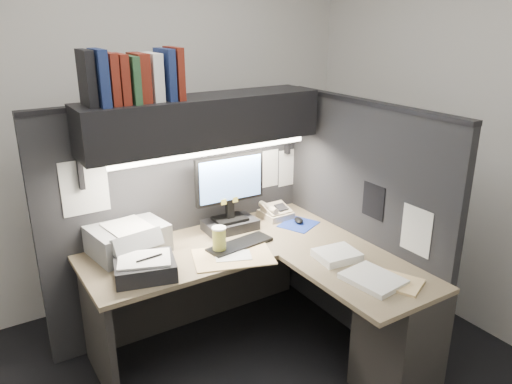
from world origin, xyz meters
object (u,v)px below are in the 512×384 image
keyboard (240,245)px  notebook_stack (145,268)px  desk (309,309)px  coffee_cup (219,241)px  telephone (276,212)px  printer (127,238)px  monitor (230,201)px  overhead_shelf (203,120)px

keyboard → notebook_stack: 0.65m
desk → coffee_cup: 0.69m
telephone → printer: size_ratio=0.47×
telephone → monitor: bearing=-179.0°
overhead_shelf → printer: (-0.54, 0.03, -0.68)m
overhead_shelf → coffee_cup: size_ratio=9.86×
coffee_cup → printer: 0.57m
keyboard → coffee_cup: (-0.15, -0.00, 0.07)m
printer → notebook_stack: (-0.02, -0.37, -0.04)m
notebook_stack → overhead_shelf: bearing=31.3°
printer → notebook_stack: 0.37m
keyboard → monitor: bearing=65.8°
telephone → notebook_stack: bearing=-164.8°
telephone → notebook_stack: notebook_stack is taller
monitor → notebook_stack: monitor is taller
overhead_shelf → notebook_stack: (-0.56, -0.34, -0.72)m
overhead_shelf → printer: bearing=177.3°
desk → overhead_shelf: size_ratio=1.10×
coffee_cup → notebook_stack: 0.50m
printer → monitor: bearing=-13.1°
telephone → printer: 1.09m
monitor → telephone: monitor is taller
telephone → overhead_shelf: bearing=177.0°
telephone → coffee_cup: size_ratio=1.30×
telephone → coffee_cup: bearing=-156.5°
printer → overhead_shelf: bearing=-11.0°
monitor → printer: 0.72m
coffee_cup → printer: size_ratio=0.36×
monitor → keyboard: (-0.08, -0.26, -0.20)m
coffee_cup → overhead_shelf: bearing=78.2°
desk → monitor: 0.88m
keyboard → printer: (-0.62, 0.32, 0.08)m
coffee_cup → printer: printer is taller
keyboard → notebook_stack: size_ratio=1.32×
desk → printer: bearing=137.1°
monitor → notebook_stack: (-0.72, -0.31, -0.16)m
keyboard → coffee_cup: 0.16m
monitor → coffee_cup: monitor is taller
monitor → printer: size_ratio=1.21×
monitor → keyboard: 0.34m
monitor → printer: monitor is taller
coffee_cup → telephone: bearing=24.3°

